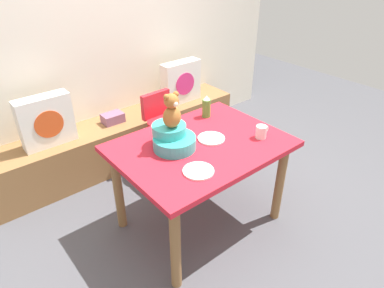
% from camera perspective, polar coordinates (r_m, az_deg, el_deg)
% --- Properties ---
extents(ground_plane, '(8.00, 8.00, 0.00)m').
position_cam_1_polar(ground_plane, '(2.90, 1.29, -12.58)').
color(ground_plane, '#4C4C51').
extents(back_wall, '(4.40, 0.10, 2.60)m').
position_cam_1_polar(back_wall, '(3.42, -15.59, 18.23)').
color(back_wall, silver).
rests_on(back_wall, ground_plane).
extents(window_bench, '(2.60, 0.44, 0.46)m').
position_cam_1_polar(window_bench, '(3.57, -11.32, 0.73)').
color(window_bench, olive).
rests_on(window_bench, ground_plane).
extents(pillow_floral_left, '(0.44, 0.15, 0.44)m').
position_cam_1_polar(pillow_floral_left, '(3.13, -23.17, 3.52)').
color(pillow_floral_left, white).
rests_on(pillow_floral_left, window_bench).
extents(pillow_floral_right, '(0.44, 0.15, 0.44)m').
position_cam_1_polar(pillow_floral_right, '(3.72, -1.85, 10.30)').
color(pillow_floral_right, white).
rests_on(pillow_floral_right, window_bench).
extents(book_stack, '(0.20, 0.14, 0.09)m').
position_cam_1_polar(book_stack, '(3.41, -13.08, 4.25)').
color(book_stack, '#81536F').
rests_on(book_stack, window_bench).
extents(dining_table, '(1.21, 0.90, 0.74)m').
position_cam_1_polar(dining_table, '(2.50, 1.46, -2.06)').
color(dining_table, red).
rests_on(dining_table, ground_plane).
extents(highchair, '(0.34, 0.46, 0.79)m').
position_cam_1_polar(highchair, '(3.20, -4.58, 3.45)').
color(highchair, red).
rests_on(highchair, ground_plane).
extents(infant_seat_teal, '(0.30, 0.33, 0.16)m').
position_cam_1_polar(infant_seat_teal, '(2.37, -3.25, 0.97)').
color(infant_seat_teal, teal).
rests_on(infant_seat_teal, dining_table).
extents(teddy_bear, '(0.13, 0.12, 0.25)m').
position_cam_1_polar(teddy_bear, '(2.27, -3.39, 5.47)').
color(teddy_bear, '#A2652D').
rests_on(teddy_bear, infant_seat_teal).
extents(ketchup_bottle, '(0.07, 0.07, 0.18)m').
position_cam_1_polar(ketchup_bottle, '(2.79, 2.42, 6.22)').
color(ketchup_bottle, '#4C8C33').
rests_on(ketchup_bottle, dining_table).
extents(coffee_mug, '(0.12, 0.08, 0.09)m').
position_cam_1_polar(coffee_mug, '(2.55, 11.50, 2.02)').
color(coffee_mug, silver).
rests_on(coffee_mug, dining_table).
extents(dinner_plate_near, '(0.20, 0.20, 0.01)m').
position_cam_1_polar(dinner_plate_near, '(2.15, 1.07, -4.52)').
color(dinner_plate_near, white).
rests_on(dinner_plate_near, dining_table).
extents(dinner_plate_far, '(0.20, 0.20, 0.01)m').
position_cam_1_polar(dinner_plate_far, '(2.50, 3.31, 0.90)').
color(dinner_plate_far, white).
rests_on(dinner_plate_far, dining_table).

